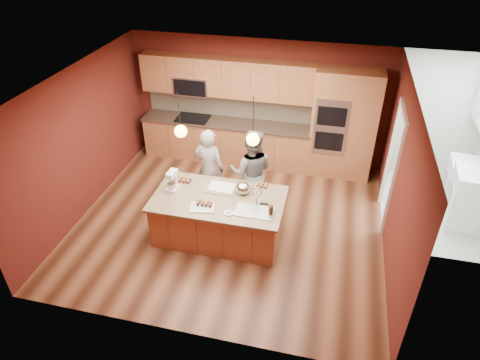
% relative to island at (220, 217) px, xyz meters
% --- Properties ---
extents(floor, '(5.50, 5.50, 0.00)m').
position_rel_island_xyz_m(floor, '(0.07, 0.42, -0.42)').
color(floor, '#412213').
rests_on(floor, ground).
extents(ceiling, '(5.50, 5.50, 0.00)m').
position_rel_island_xyz_m(ceiling, '(0.07, 0.42, 2.28)').
color(ceiling, white).
rests_on(ceiling, ground).
extents(wall_back, '(5.50, 0.00, 5.50)m').
position_rel_island_xyz_m(wall_back, '(0.07, 2.92, 0.93)').
color(wall_back, '#511A13').
rests_on(wall_back, ground).
extents(wall_front, '(5.50, 0.00, 5.50)m').
position_rel_island_xyz_m(wall_front, '(0.07, -2.08, 0.93)').
color(wall_front, '#511A13').
rests_on(wall_front, ground).
extents(wall_left, '(0.00, 5.00, 5.00)m').
position_rel_island_xyz_m(wall_left, '(-2.68, 0.42, 0.93)').
color(wall_left, '#511A13').
rests_on(wall_left, ground).
extents(wall_right, '(0.00, 5.00, 5.00)m').
position_rel_island_xyz_m(wall_right, '(2.82, 0.42, 0.93)').
color(wall_right, '#511A13').
rests_on(wall_right, ground).
extents(cabinet_run, '(3.74, 0.64, 2.30)m').
position_rel_island_xyz_m(cabinet_run, '(-0.61, 2.66, 0.56)').
color(cabinet_run, brown).
rests_on(cabinet_run, floor).
extents(oven_column, '(1.30, 0.62, 2.30)m').
position_rel_island_xyz_m(oven_column, '(1.91, 2.61, 0.73)').
color(oven_column, brown).
rests_on(oven_column, floor).
extents(doorway_trim, '(0.08, 1.11, 2.20)m').
position_rel_island_xyz_m(doorway_trim, '(2.80, 1.22, 0.63)').
color(doorway_trim, white).
rests_on(doorway_trim, wall_right).
extents(pendant_left, '(0.20, 0.20, 0.80)m').
position_rel_island_xyz_m(pendant_left, '(-0.59, 0.00, 1.58)').
color(pendant_left, black).
rests_on(pendant_left, ceiling).
extents(pendant_right, '(0.20, 0.20, 0.80)m').
position_rel_island_xyz_m(pendant_right, '(0.56, 0.00, 1.58)').
color(pendant_right, black).
rests_on(pendant_right, ceiling).
extents(island, '(2.22, 1.25, 1.20)m').
position_rel_island_xyz_m(island, '(0.00, 0.00, 0.00)').
color(island, brown).
rests_on(island, floor).
extents(person_left, '(0.63, 0.45, 1.61)m').
position_rel_island_xyz_m(person_left, '(-0.44, 0.88, 0.39)').
color(person_left, black).
rests_on(person_left, floor).
extents(person_right, '(0.90, 0.74, 1.69)m').
position_rel_island_xyz_m(person_right, '(0.36, 0.88, 0.42)').
color(person_right, slate).
rests_on(person_right, floor).
extents(stand_mixer, '(0.21, 0.27, 0.36)m').
position_rel_island_xyz_m(stand_mixer, '(-0.85, 0.07, 0.55)').
color(stand_mixer, white).
rests_on(stand_mixer, island).
extents(sheet_cake, '(0.52, 0.39, 0.05)m').
position_rel_island_xyz_m(sheet_cake, '(-0.04, 0.27, 0.42)').
color(sheet_cake, silver).
rests_on(sheet_cake, island).
extents(cooling_rack, '(0.44, 0.35, 0.02)m').
position_rel_island_xyz_m(cooling_rack, '(-0.19, -0.32, 0.41)').
color(cooling_rack, '#B5B8BC').
rests_on(cooling_rack, island).
extents(mixing_bowl, '(0.25, 0.25, 0.21)m').
position_rel_island_xyz_m(mixing_bowl, '(0.36, 0.24, 0.50)').
color(mixing_bowl, '#B7BABE').
rests_on(mixing_bowl, island).
extents(plate, '(0.16, 0.16, 0.01)m').
position_rel_island_xyz_m(plate, '(0.26, -0.36, 0.40)').
color(plate, silver).
rests_on(plate, island).
extents(tumbler, '(0.08, 0.08, 0.15)m').
position_rel_island_xyz_m(tumbler, '(0.92, -0.22, 0.47)').
color(tumbler, '#37190C').
rests_on(tumbler, island).
extents(phone, '(0.15, 0.08, 0.01)m').
position_rel_island_xyz_m(phone, '(0.77, -0.00, 0.40)').
color(phone, black).
rests_on(phone, island).
extents(cupcakes_left, '(0.25, 0.17, 0.08)m').
position_rel_island_xyz_m(cupcakes_left, '(-0.74, 0.35, 0.43)').
color(cupcakes_left, '#B17D4C').
rests_on(cupcakes_left, island).
extents(cupcakes_rack, '(0.28, 0.14, 0.06)m').
position_rel_island_xyz_m(cupcakes_rack, '(-0.18, -0.25, 0.45)').
color(cupcakes_rack, '#B17D4C').
rests_on(cupcakes_rack, island).
extents(cupcakes_right, '(0.22, 0.15, 0.07)m').
position_rel_island_xyz_m(cupcakes_right, '(0.63, 0.51, 0.43)').
color(cupcakes_right, '#B17D4C').
rests_on(cupcakes_right, island).
extents(washer, '(0.74, 0.76, 1.10)m').
position_rel_island_xyz_m(washer, '(4.24, 1.35, 0.13)').
color(washer, white).
rests_on(washer, floor).
extents(dryer, '(0.66, 0.68, 0.99)m').
position_rel_island_xyz_m(dryer, '(4.23, 1.92, 0.07)').
color(dryer, white).
rests_on(dryer, floor).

